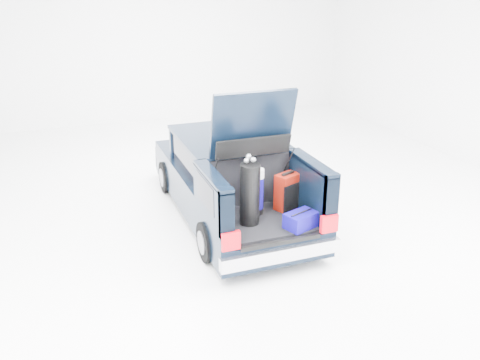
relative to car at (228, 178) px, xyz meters
name	(u,v)px	position (x,y,z in m)	size (l,w,h in m)	color
ground	(230,215)	(0.00, -0.11, -0.67)	(14.00, 14.00, 0.00)	white
car	(228,178)	(0.00, 0.00, 0.00)	(1.87, 4.65, 2.47)	black
red_suitcase	(287,192)	(0.50, -1.36, 0.21)	(0.42, 0.37, 0.60)	#620B03
black_golf_bag	(250,194)	(-0.23, -1.65, 0.40)	(0.35, 0.39, 1.05)	black
blue_golf_bag	(256,191)	(-0.01, -1.34, 0.29)	(0.26, 0.26, 0.81)	black
blue_duffel	(301,220)	(0.42, -2.01, 0.04)	(0.54, 0.44, 0.24)	#0B0463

